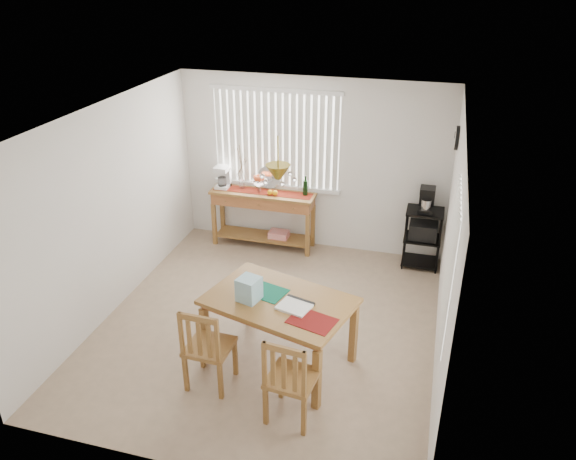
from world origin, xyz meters
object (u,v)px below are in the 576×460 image
(wire_cart, at_px, (423,233))
(dining_table, at_px, (279,307))
(chair_right, at_px, (290,380))
(cart_items, at_px, (427,199))
(chair_left, at_px, (208,348))
(sideboard, at_px, (264,206))

(wire_cart, relative_size, dining_table, 0.51)
(wire_cart, relative_size, chair_right, 0.89)
(cart_items, xyz_separation_m, dining_table, (-1.37, -2.63, -0.32))
(dining_table, bearing_deg, wire_cart, 62.35)
(dining_table, bearing_deg, chair_left, -136.24)
(cart_items, relative_size, chair_right, 0.37)
(cart_items, distance_m, dining_table, 2.99)
(wire_cart, xyz_separation_m, chair_right, (-1.03, -3.43, -0.05))
(cart_items, height_order, chair_left, cart_items)
(cart_items, xyz_separation_m, chair_left, (-1.97, -3.20, -0.56))
(wire_cart, height_order, cart_items, cart_items)
(dining_table, height_order, chair_left, chair_left)
(wire_cart, height_order, chair_right, chair_right)
(sideboard, distance_m, chair_right, 3.70)
(dining_table, bearing_deg, sideboard, 111.10)
(wire_cart, bearing_deg, chair_right, -106.69)
(sideboard, xyz_separation_m, wire_cart, (2.39, -0.01, -0.14))
(chair_left, height_order, chair_right, same)
(sideboard, relative_size, chair_right, 1.62)
(chair_left, bearing_deg, cart_items, 58.39)
(sideboard, height_order, chair_right, chair_right)
(wire_cart, bearing_deg, chair_left, -121.69)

